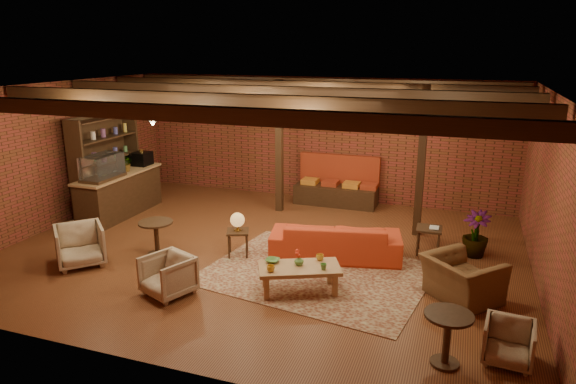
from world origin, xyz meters
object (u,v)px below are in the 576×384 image
(sofa, at_px, (335,240))
(round_table_left, at_px, (156,232))
(armchair_far, at_px, (509,341))
(armchair_a, at_px, (80,243))
(plant_tall, at_px, (480,189))
(side_table_lamp, at_px, (238,223))
(coffee_table, at_px, (298,269))
(round_table_right, at_px, (447,331))
(armchair_right, at_px, (463,272))
(side_table_book, at_px, (429,230))
(armchair_b, at_px, (168,274))

(sofa, relative_size, round_table_left, 3.61)
(armchair_far, bearing_deg, armchair_a, -179.59)
(sofa, distance_m, plant_tall, 2.90)
(sofa, height_order, armchair_far, sofa)
(side_table_lamp, distance_m, armchair_far, 5.20)
(armchair_a, xyz_separation_m, armchair_far, (7.35, -0.69, -0.11))
(plant_tall, bearing_deg, armchair_far, -83.39)
(sofa, xyz_separation_m, coffee_table, (-0.22, -1.60, 0.05))
(round_table_right, bearing_deg, armchair_far, 23.05)
(armchair_right, height_order, side_table_book, armchair_right)
(sofa, bearing_deg, plant_tall, -171.04)
(side_table_book, bearing_deg, round_table_left, -159.79)
(coffee_table, distance_m, side_table_lamp, 1.93)
(armchair_b, relative_size, side_table_book, 1.32)
(side_table_lamp, height_order, armchair_b, side_table_lamp)
(round_table_right, bearing_deg, armchair_b, 173.45)
(armchair_a, relative_size, round_table_right, 1.17)
(armchair_a, distance_m, armchair_b, 2.25)
(coffee_table, height_order, armchair_b, armchair_b)
(round_table_left, distance_m, side_table_book, 5.33)
(side_table_lamp, xyz_separation_m, armchair_b, (-0.40, -1.87, -0.30))
(side_table_lamp, distance_m, round_table_left, 1.60)
(side_table_lamp, bearing_deg, side_table_book, 21.05)
(armchair_right, bearing_deg, round_table_left, 43.57)
(sofa, bearing_deg, side_table_lamp, 3.93)
(coffee_table, xyz_separation_m, round_table_left, (-3.10, 0.57, 0.06))
(sofa, xyz_separation_m, armchair_far, (2.95, -2.58, -0.05))
(sofa, relative_size, coffee_table, 1.66)
(sofa, distance_m, side_table_lamp, 1.91)
(side_table_book, distance_m, armchair_far, 3.63)
(armchair_b, xyz_separation_m, armchair_far, (5.16, -0.19, -0.06))
(side_table_book, relative_size, armchair_far, 0.90)
(armchair_right, distance_m, side_table_book, 1.90)
(sofa, bearing_deg, armchair_a, 10.99)
(side_table_lamp, bearing_deg, armchair_a, -152.15)
(armchair_far, distance_m, plant_tall, 3.75)
(round_table_left, bearing_deg, sofa, 17.17)
(armchair_right, xyz_separation_m, round_table_right, (-0.14, -1.93, 0.01))
(coffee_table, distance_m, plant_tall, 3.90)
(coffee_table, bearing_deg, side_table_lamp, 146.08)
(sofa, height_order, round_table_right, sofa)
(armchair_a, bearing_deg, sofa, -22.99)
(sofa, relative_size, armchair_a, 2.93)
(armchair_a, height_order, round_table_right, armchair_a)
(side_table_book, xyz_separation_m, plant_tall, (0.86, 0.17, 0.86))
(round_table_left, height_order, armchair_a, armchair_a)
(side_table_book, xyz_separation_m, armchair_far, (1.27, -3.40, -0.19))
(coffee_table, distance_m, armchair_b, 2.14)
(round_table_left, bearing_deg, side_table_lamp, 18.24)
(side_table_lamp, bearing_deg, coffee_table, -33.92)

